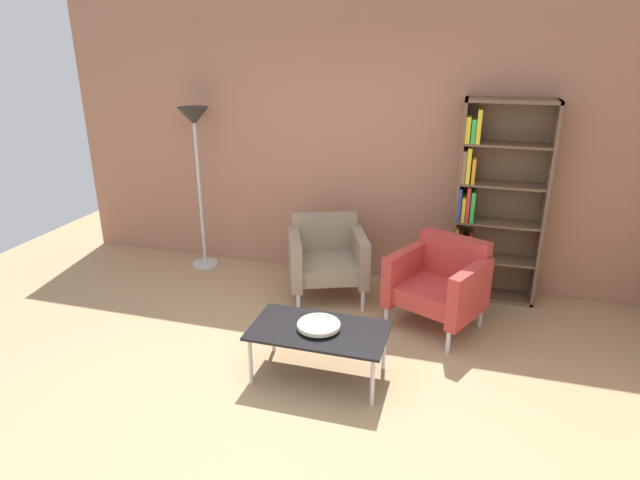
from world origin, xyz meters
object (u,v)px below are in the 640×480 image
object	(u,v)px
armchair_by_bookshelf	(327,257)
armchair_corner_red	(440,282)
bookshelf_tall	(491,204)
floor_lamp_torchiere	(195,136)
coffee_table_low	(319,333)
decorative_bowl	(319,325)

from	to	relation	value
armchair_by_bookshelf	armchair_corner_red	bearing A→B (deg)	-36.76
armchair_corner_red	bookshelf_tall	bearing A→B (deg)	88.45
armchair_by_bookshelf	floor_lamp_torchiere	distance (m)	1.87
coffee_table_low	armchair_corner_red	xyz separation A→B (m)	(0.79, 1.03, 0.05)
bookshelf_tall	decorative_bowl	distance (m)	2.19
decorative_bowl	armchair_by_bookshelf	size ratio (longest dim) A/B	0.36
armchair_corner_red	armchair_by_bookshelf	distance (m)	1.13
bookshelf_tall	floor_lamp_torchiere	bearing A→B (deg)	-177.99
decorative_bowl	armchair_by_bookshelf	bearing A→B (deg)	103.19
armchair_by_bookshelf	coffee_table_low	bearing A→B (deg)	-98.89
decorative_bowl	coffee_table_low	bearing A→B (deg)	90.00
bookshelf_tall	coffee_table_low	bearing A→B (deg)	-123.02
armchair_corner_red	floor_lamp_torchiere	size ratio (longest dim) A/B	0.53
decorative_bowl	armchair_by_bookshelf	xyz separation A→B (m)	(-0.31, 1.32, -0.02)
coffee_table_low	bookshelf_tall	bearing A→B (deg)	56.98
decorative_bowl	armchair_corner_red	size ratio (longest dim) A/B	0.35
armchair_by_bookshelf	floor_lamp_torchiere	size ratio (longest dim) A/B	0.52
armchair_corner_red	armchair_by_bookshelf	xyz separation A→B (m)	(-1.10, 0.29, 0.00)
bookshelf_tall	armchair_corner_red	size ratio (longest dim) A/B	2.08
armchair_by_bookshelf	bookshelf_tall	bearing A→B (deg)	-4.58
decorative_bowl	floor_lamp_torchiere	distance (m)	2.68
coffee_table_low	decorative_bowl	size ratio (longest dim) A/B	3.12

